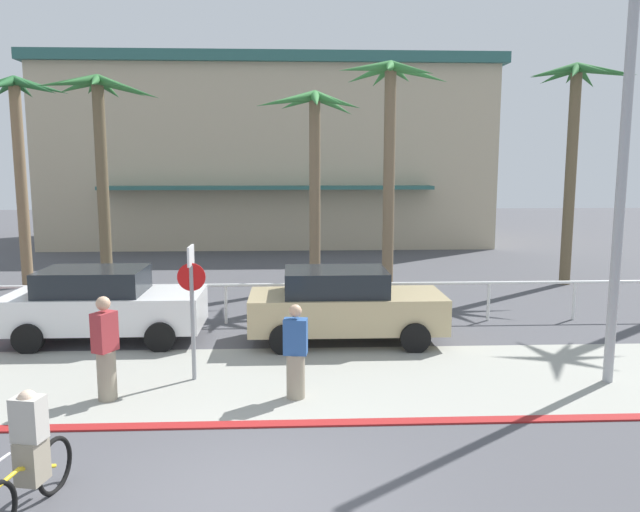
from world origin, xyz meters
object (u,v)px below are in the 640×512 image
palm_tree_4 (313,136)px  pedestrian_1 (106,352)px  streetlight_curb (631,150)px  palm_tree_6 (575,114)px  stop_sign_bike_lane (192,293)px  palm_tree_5 (390,121)px  palm_tree_2 (17,127)px  cyclist_yellow_0 (29,456)px  car_tan_2 (344,305)px  pedestrian_0 (296,356)px  palm_tree_3 (100,125)px  car_white_1 (103,304)px

palm_tree_4 → pedestrian_1: palm_tree_4 is taller
streetlight_curb → palm_tree_6: 10.36m
stop_sign_bike_lane → palm_tree_5: bearing=58.8°
stop_sign_bike_lane → palm_tree_2: size_ratio=0.37×
streetlight_curb → cyclist_yellow_0: 10.32m
stop_sign_bike_lane → streetlight_curb: 8.19m
palm_tree_5 → car_tan_2: bearing=-108.3°
streetlight_curb → pedestrian_0: 6.81m
stop_sign_bike_lane → palm_tree_2: 12.23m
stop_sign_bike_lane → palm_tree_6: size_ratio=0.35×
pedestrian_0 → car_tan_2: bearing=71.9°
palm_tree_4 → car_tan_2: bearing=-85.8°
palm_tree_2 → stop_sign_bike_lane: bearing=-53.3°
cyclist_yellow_0 → palm_tree_4: bearing=74.1°
stop_sign_bike_lane → pedestrian_0: (1.91, -1.02, -0.90)m
stop_sign_bike_lane → palm_tree_6: 14.87m
palm_tree_3 → palm_tree_5: size_ratio=0.94×
car_white_1 → pedestrian_0: size_ratio=2.63×
palm_tree_3 → palm_tree_5: bearing=0.1°
car_white_1 → pedestrian_1: size_ratio=2.40×
palm_tree_4 → streetlight_curb: bearing=-61.3°
palm_tree_3 → palm_tree_6: (15.12, 0.87, 0.44)m
palm_tree_3 → car_tan_2: palm_tree_3 is taller
palm_tree_4 → car_white_1: (-5.04, -6.03, -4.08)m
streetlight_curb → pedestrian_1: streetlight_curb is taller
palm_tree_2 → pedestrian_1: 12.58m
palm_tree_2 → cyclist_yellow_0: bearing=-67.2°
stop_sign_bike_lane → car_tan_2: stop_sign_bike_lane is taller
palm_tree_3 → palm_tree_4: size_ratio=1.06×
palm_tree_2 → palm_tree_4: size_ratio=1.08×
pedestrian_1 → palm_tree_5: bearing=55.4°
palm_tree_6 → pedestrian_1: size_ratio=3.99×
palm_tree_2 → palm_tree_3: size_ratio=1.02×
palm_tree_5 → cyclist_yellow_0: palm_tree_5 is taller
palm_tree_5 → car_white_1: size_ratio=1.64×
stop_sign_bike_lane → pedestrian_0: 2.34m
streetlight_curb → pedestrian_0: size_ratio=4.48×
stop_sign_bike_lane → palm_tree_5: 10.18m
stop_sign_bike_lane → palm_tree_4: size_ratio=0.40×
palm_tree_3 → pedestrian_0: palm_tree_3 is taller
stop_sign_bike_lane → palm_tree_3: palm_tree_3 is taller
stop_sign_bike_lane → pedestrian_0: size_ratio=1.53×
stop_sign_bike_lane → palm_tree_2: palm_tree_2 is taller
streetlight_curb → pedestrian_1: 9.70m
palm_tree_4 → cyclist_yellow_0: palm_tree_4 is taller
palm_tree_2 → palm_tree_4: 9.58m
car_white_1 → pedestrian_0: bearing=-40.6°
palm_tree_3 → car_tan_2: bearing=-39.2°
palm_tree_4 → pedestrian_0: palm_tree_4 is taller
palm_tree_4 → car_white_1: size_ratio=1.45×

